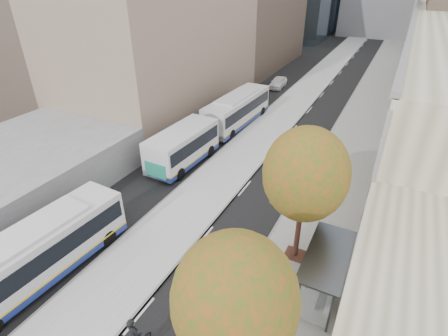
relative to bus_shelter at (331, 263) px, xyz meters
The scene contains 7 objects.
bus_platform 25.96m from the bus_shelter, 111.69° to the left, with size 4.25×150.00×0.15m, color #A4A4A4.
sidewalk 24.19m from the bus_shelter, 93.72° to the left, with size 4.75×150.00×0.08m, color gray.
bus_shelter is the anchor object (origin of this frame).
tree_b 6.93m from the bus_shelter, 109.31° to the right, with size 4.00×4.00×6.97m.
tree_c 4.23m from the bus_shelter, 135.67° to the left, with size 4.20×4.20×7.28m.
bus_far 18.82m from the bus_shelter, 133.82° to the left, with size 3.39×17.85×2.96m.
distant_car 34.33m from the bus_shelter, 112.96° to the left, with size 1.64×4.07×1.39m, color white.
Camera 1 is at (6.58, -1.65, 13.90)m, focal length 28.00 mm.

